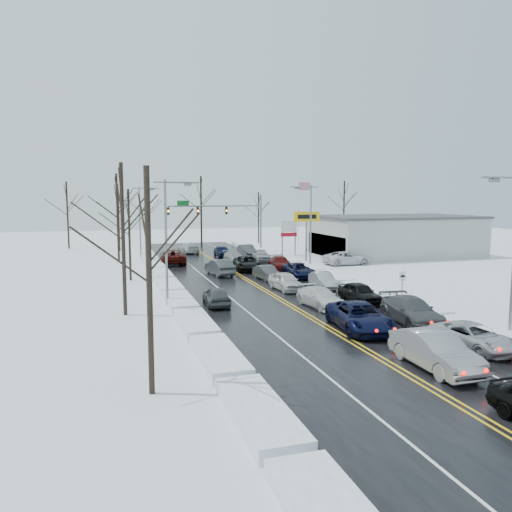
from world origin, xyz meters
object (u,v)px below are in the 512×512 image
object	(u,v)px
tires_plus_sign	(307,220)
dealership_building	(395,236)
oncoming_car_0	(220,275)
traffic_signal_mast	(226,213)
flagpole	(300,209)

from	to	relation	value
tires_plus_sign	dealership_building	distance (m)	13.82
tires_plus_sign	oncoming_car_0	bearing A→B (deg)	-149.36
traffic_signal_mast	tires_plus_sign	xyz separation A→B (m)	(7.05, -12.00, -0.49)
traffic_signal_mast	flagpole	bearing A→B (deg)	9.73
flagpole	oncoming_car_0	xyz separation A→B (m)	(-16.99, -21.31, -5.93)
tires_plus_sign	oncoming_car_0	distance (m)	15.17
flagpole	dealership_building	size ratio (longest dim) A/B	0.49
traffic_signal_mast	dealership_building	size ratio (longest dim) A/B	0.65
traffic_signal_mast	tires_plus_sign	size ratio (longest dim) A/B	2.21
traffic_signal_mast	tires_plus_sign	distance (m)	13.92
dealership_building	oncoming_car_0	world-z (taller)	dealership_building
flagpole	dealership_building	bearing A→B (deg)	-53.73
flagpole	dealership_building	xyz separation A→B (m)	(8.80, -12.00, -3.27)
oncoming_car_0	dealership_building	bearing A→B (deg)	-167.77
flagpole	oncoming_car_0	world-z (taller)	flagpole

